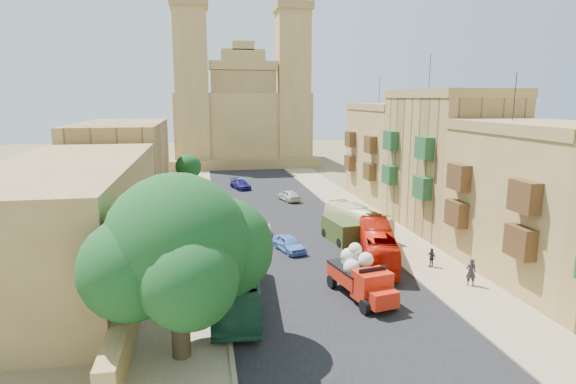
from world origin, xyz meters
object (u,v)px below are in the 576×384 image
object	(u,v)px
church	(241,116)
red_truck	(361,276)
bus_red_east	(377,245)
car_white_b	(289,195)
ficus_tree	(179,251)
pedestrian_a	(471,272)
car_blue_a	(289,244)
bus_cream_east	(357,220)
car_blue_b	(242,183)
street_tree_d	(188,167)
bus_green_north	(237,280)
pedestrian_c	(431,258)
street_tree_a	(176,246)
street_tree_b	(183,213)
car_dkblue	(240,184)
car_white_a	(263,232)
street_tree_c	(186,188)
car_cream	(341,227)
olive_pickup	(342,231)

from	to	relation	value
church	red_truck	bearing A→B (deg)	-88.44
bus_red_east	car_white_b	world-z (taller)	bus_red_east
ficus_tree	pedestrian_a	bearing A→B (deg)	17.14
bus_red_east	car_blue_a	bearing A→B (deg)	-16.67
bus_cream_east	car_blue_b	xyz separation A→B (m)	(-8.90, 26.73, -0.68)
church	street_tree_d	size ratio (longest dim) A/B	6.65
bus_red_east	bus_cream_east	world-z (taller)	bus_red_east
street_tree_d	car_blue_a	bearing A→B (deg)	-72.25
bus_green_north	pedestrian_c	xyz separation A→B (m)	(15.40, 4.11, -0.84)
street_tree_a	bus_red_east	size ratio (longest dim) A/B	0.49
street_tree_b	car_dkblue	distance (m)	26.87
red_truck	bus_green_north	distance (m)	8.10
car_white_a	ficus_tree	bearing A→B (deg)	-105.18
street_tree_c	street_tree_b	bearing A→B (deg)	-90.00
car_blue_a	car_white_b	distance (m)	20.73
bus_cream_east	street_tree_b	bearing A→B (deg)	-11.91
car_cream	bus_cream_east	bearing A→B (deg)	-174.42
bus_green_north	street_tree_b	bearing A→B (deg)	109.95
street_tree_a	car_cream	bearing A→B (deg)	40.02
red_truck	car_blue_b	bearing A→B (deg)	95.86
street_tree_c	bus_green_north	world-z (taller)	street_tree_c
street_tree_a	bus_cream_east	xyz separation A→B (m)	(16.50, 12.32, -2.07)
street_tree_c	car_dkblue	size ratio (longest dim) A/B	0.93
ficus_tree	car_blue_b	xyz separation A→B (m)	(7.02, 47.04, -4.95)
car_cream	car_blue_a	bearing A→B (deg)	54.18
street_tree_a	street_tree_c	xyz separation A→B (m)	(0.00, 24.00, -0.48)
church	street_tree_b	bearing A→B (deg)	-100.38
street_tree_c	bus_red_east	bearing A→B (deg)	-52.73
street_tree_d	bus_cream_east	xyz separation A→B (m)	(16.50, -23.68, -2.34)
church	car_white_b	distance (m)	39.42
street_tree_b	car_white_b	size ratio (longest dim) A/B	1.00
car_white_b	car_dkblue	bearing A→B (deg)	-75.91
bus_red_east	car_blue_b	world-z (taller)	bus_red_east
street_tree_b	pedestrian_c	world-z (taller)	street_tree_b
red_truck	car_white_b	size ratio (longest dim) A/B	1.51
bus_red_east	bus_green_north	bearing A→B (deg)	42.77
church	street_tree_a	xyz separation A→B (m)	(-10.00, -66.61, -6.12)
street_tree_d	car_blue_b	bearing A→B (deg)	21.84
pedestrian_c	car_blue_a	bearing A→B (deg)	-133.97
bus_green_north	car_white_a	distance (m)	14.70
street_tree_d	car_white_a	world-z (taller)	street_tree_d
car_blue_a	pedestrian_a	size ratio (longest dim) A/B	2.05
church	red_truck	world-z (taller)	church
bus_cream_east	car_white_a	size ratio (longest dim) A/B	2.55
car_dkblue	pedestrian_c	xyz separation A→B (m)	(11.94, -35.72, 0.08)
car_cream	car_dkblue	xyz separation A→B (m)	(-7.74, 25.19, 0.08)
street_tree_c	car_blue_b	world-z (taller)	street_tree_c
street_tree_a	red_truck	bearing A→B (deg)	-12.48
ficus_tree	bus_cream_east	xyz separation A→B (m)	(15.92, 20.31, -4.27)
red_truck	olive_pickup	xyz separation A→B (m)	(2.44, 12.67, -0.55)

